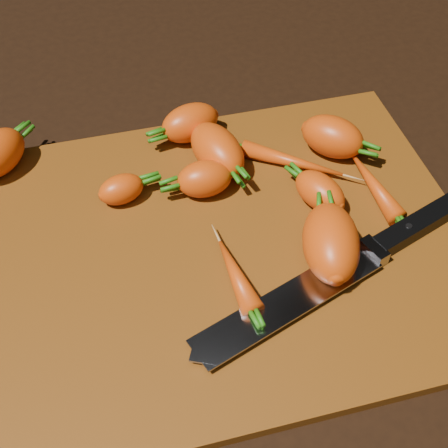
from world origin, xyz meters
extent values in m
cube|color=black|center=(0.00, 0.00, -0.01)|extent=(2.00, 2.00, 0.01)
cube|color=#5E2F09|center=(0.00, 0.00, 0.01)|extent=(0.50, 0.40, 0.01)
ellipsoid|color=#EA4E0F|center=(0.00, 0.08, 0.03)|extent=(0.06, 0.04, 0.04)
ellipsoid|color=#EA4E0F|center=(0.02, 0.11, 0.04)|extent=(0.07, 0.10, 0.05)
ellipsoid|color=#EA4E0F|center=(0.09, -0.05, 0.04)|extent=(0.08, 0.10, 0.06)
ellipsoid|color=#EA4E0F|center=(0.00, 0.17, 0.03)|extent=(0.08, 0.06, 0.04)
ellipsoid|color=#EA4E0F|center=(-0.09, 0.09, 0.03)|extent=(0.06, 0.04, 0.03)
ellipsoid|color=#EA4E0F|center=(0.11, 0.03, 0.03)|extent=(0.06, 0.07, 0.04)
ellipsoid|color=#EA4E0F|center=(0.17, 0.03, 0.02)|extent=(0.03, 0.11, 0.02)
ellipsoid|color=#EA4E0F|center=(0.10, 0.09, 0.02)|extent=(0.11, 0.09, 0.02)
ellipsoid|color=#EA4E0F|center=(0.00, -0.05, 0.02)|extent=(0.03, 0.09, 0.02)
ellipsoid|color=#EA4E0F|center=(0.15, 0.10, 0.04)|extent=(0.09, 0.09, 0.05)
cube|color=gray|center=(-0.06, -0.12, 0.02)|extent=(0.20, 0.10, 0.00)
cube|color=gray|center=(0.04, -0.09, 0.02)|extent=(0.02, 0.03, 0.01)
cube|color=black|center=(0.10, -0.07, 0.02)|extent=(0.12, 0.06, 0.02)
cylinder|color=#B2B2B7|center=(0.09, -0.07, 0.03)|extent=(0.01, 0.01, 0.00)
camera|label=1|loc=(-0.10, -0.40, 0.50)|focal=50.00mm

